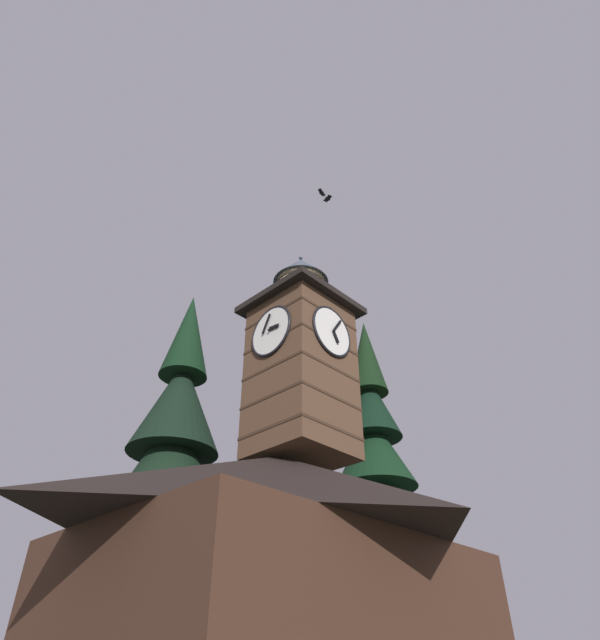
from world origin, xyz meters
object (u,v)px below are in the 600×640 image
Objects in this scene: pine_tree_aside at (380,537)px; flying_bird_high at (328,199)px; clock_tower at (301,358)px; pine_tree_behind at (165,504)px; moon at (193,478)px; flying_bird_low at (322,193)px; building_main at (276,578)px.

flying_bird_high reaches higher than pine_tree_aside.
pine_tree_behind is (1.76, -5.13, -4.74)m from clock_tower.
pine_tree_aside reaches higher than pine_tree_behind.
clock_tower is 10.45m from pine_tree_aside.
moon is 29.73m from flying_bird_low.
moon is at bearing -119.13° from building_main.
clock_tower is at bearing -10.85° from flying_bird_high.
flying_bird_low is (8.81, 4.73, 12.39)m from pine_tree_aside.
flying_bird_low is at bearing 32.42° from flying_bird_high.
flying_bird_low is (13.09, 26.41, 3.85)m from moon.
clock_tower is 8.00m from flying_bird_low.
flying_bird_low reaches higher than clock_tower.
clock_tower is 17.79× the size of flying_bird_high.
pine_tree_aside is 37.49× the size of flying_bird_high.
flying_bird_high is 2.48m from flying_bird_low.
building_main is 5.73m from pine_tree_behind.
pine_tree_behind is 26.38m from moon.
flying_bird_low reaches higher than building_main.
moon is 3.82× the size of flying_bird_low.
flying_bird_low is at bearing 105.06° from pine_tree_behind.
flying_bird_high is at bearing 27.26° from pine_tree_aside.
moon is at bearing -101.16° from pine_tree_aside.
building_main is 7.62m from clock_tower.
moon is (-13.85, -24.85, 11.62)m from building_main.
pine_tree_behind is 14.29m from flying_bird_low.
moon is at bearing -114.34° from flying_bird_high.
flying_bird_low is at bearing 63.64° from moon.
building_main is at bearing -13.06° from flying_bird_high.
pine_tree_behind is at bearing -74.94° from flying_bird_low.
flying_bird_high reaches higher than pine_tree_behind.
building_main is 30.73m from moon.
flying_bird_low is (-0.76, 1.56, 15.47)m from building_main.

